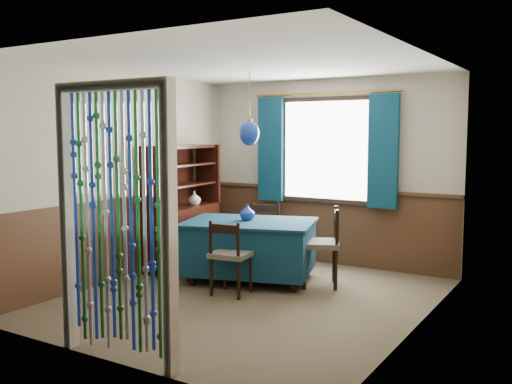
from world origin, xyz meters
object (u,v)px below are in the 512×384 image
Objects in this scene: chair_far at (265,234)px; chair_right at (323,244)px; sideboard at (181,224)px; dining_table at (250,246)px; vase_sideboard at (194,197)px; chair_left at (180,237)px; chair_near at (230,255)px; vase_table at (247,213)px; pendant_lamp at (249,133)px; bowl_shelf at (170,184)px.

chair_right is (1.03, -0.44, 0.03)m from chair_far.
dining_table is at bearing -12.70° from sideboard.
vase_sideboard is at bearing 60.95° from chair_right.
dining_table is 0.73m from chair_far.
chair_left is at bearing -177.07° from dining_table.
vase_sideboard is at bearing 134.34° from chair_near.
chair_far is 0.76m from vase_table.
sideboard is 1.70m from pendant_lamp.
pendant_lamp is at bearing -12.70° from sideboard.
chair_left is 4.69× the size of vase_sideboard.
bowl_shelf is (-0.29, 0.17, 0.62)m from chair_left.
vase_table is at bearing 77.99° from chair_right.
sideboard is (-0.35, 0.47, 0.06)m from chair_left.
vase_table reaches higher than chair_far.
chair_right is (0.70, 0.89, 0.04)m from chair_near.
chair_right is 2.01m from vase_sideboard.
sideboard reaches higher than chair_near.
vase_table is 1.12m from bowl_shelf.
chair_far is at bearing 88.01° from dining_table.
vase_sideboard reaches higher than chair_far.
pendant_lamp reaches higher than sideboard.
chair_right is at bearing 97.05° from chair_left.
vase_sideboard is at bearing -9.66° from chair_far.
vase_table is at bearing -10.97° from sideboard.
pendant_lamp is at bearing 95.22° from chair_near.
sideboard is 7.90× the size of vase_sideboard.
chair_far reaches higher than chair_near.
sideboard is at bearing 154.49° from dining_table.
dining_table is 1.84× the size of chair_left.
vase_sideboard is (0.06, 0.21, 0.34)m from sideboard.
chair_near is (0.14, -0.62, 0.02)m from dining_table.
chair_left is (-0.63, -1.01, 0.06)m from chair_far.
chair_near is at bearing -38.45° from vase_sideboard.
pendant_lamp is 1.30m from bowl_shelf.
chair_far is (-0.33, 1.32, 0.01)m from chair_near.
vase_sideboard is (-1.96, 0.11, 0.42)m from chair_right.
sideboard is at bearing 101.34° from bowl_shelf.
pendant_lamp reaches higher than bowl_shelf.
bowl_shelf is at bearing 151.35° from chair_near.
dining_table is 1.27m from vase_sideboard.
chair_near is 0.96× the size of pendant_lamp.
bowl_shelf is at bearing -170.72° from vase_table.
chair_left is (-0.96, 0.32, 0.06)m from chair_near.
bowl_shelf is (-1.12, -0.13, 0.71)m from dining_table.
chair_far is 1.19m from chair_left.
bowl_shelf is at bearing 169.27° from dining_table.
chair_left is 0.90m from vase_table.
sideboard is at bearing -155.16° from chair_left.
chair_left reaches higher than chair_near.
pendant_lamp reaches higher than vase_sideboard.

